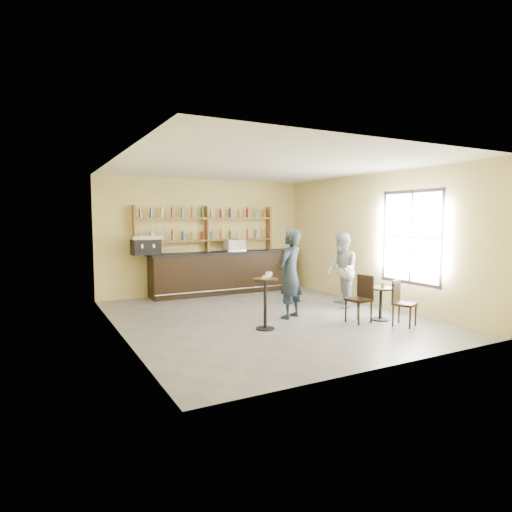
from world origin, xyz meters
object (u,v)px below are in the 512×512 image
espresso_machine (146,245)px  chair_south (405,303)px  pastry_case (234,246)px  man_main (290,274)px  pedestal_table (265,304)px  cafe_table (380,304)px  bar_counter (225,272)px  patron_second (342,270)px  chair_west (359,299)px

espresso_machine → chair_south: espresso_machine is taller
pastry_case → man_main: bearing=-100.7°
pedestal_table → chair_south: (2.54, -1.07, -0.04)m
pedestal_table → pastry_case: bearing=73.0°
man_main → cafe_table: (1.56, -1.05, -0.60)m
bar_counter → patron_second: (1.66, -3.07, 0.31)m
bar_counter → pedestal_table: (-0.95, -4.02, -0.10)m
pedestal_table → bar_counter: bearing=76.7°
pastry_case → pedestal_table: bearing=-112.7°
man_main → cafe_table: man_main is taller
cafe_table → patron_second: size_ratio=0.39×
chair_south → patron_second: patron_second is taller
pedestal_table → chair_south: pedestal_table is taller
chair_south → patron_second: 2.07m
bar_counter → man_main: 3.46m
pedestal_table → chair_west: pedestal_table is taller
pedestal_table → man_main: man_main is taller
chair_south → pedestal_table: bearing=133.3°
espresso_machine → chair_west: (3.22, -4.44, -0.95)m
man_main → chair_west: bearing=108.2°
cafe_table → chair_south: chair_south is taller
man_main → chair_south: (1.61, -1.65, -0.49)m
pastry_case → chair_west: pastry_case is taller
chair_west → man_main: bearing=-140.3°
bar_counter → patron_second: 3.50m
pastry_case → man_main: size_ratio=0.29×
espresso_machine → pedestal_table: 4.32m
espresso_machine → patron_second: size_ratio=0.39×
bar_counter → espresso_machine: bearing=180.0°
man_main → chair_south: size_ratio=2.09×
chair_west → patron_second: patron_second is taller
bar_counter → pedestal_table: bar_counter is taller
pedestal_table → patron_second: 2.81m
man_main → pedestal_table: bearing=5.0°
bar_counter → patron_second: patron_second is taller
pedestal_table → cafe_table: pedestal_table is taller
pedestal_table → espresso_machine: bearing=107.7°
pastry_case → patron_second: (1.38, -3.07, -0.44)m
espresso_machine → pastry_case: bearing=-3.0°
pastry_case → chair_south: size_ratio=0.60×
espresso_machine → chair_south: (3.82, -5.09, -0.97)m
pastry_case → cafe_table: 4.77m
bar_counter → pastry_case: pastry_case is taller
chair_west → chair_south: chair_west is taller
cafe_table → chair_west: size_ratio=0.72×
espresso_machine → pedestal_table: espresso_machine is taller
espresso_machine → bar_counter: bearing=-3.0°
espresso_machine → cafe_table: (3.77, -4.49, -1.08)m
espresso_machine → chair_south: bearing=-56.1°
man_main → chair_south: man_main is taller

